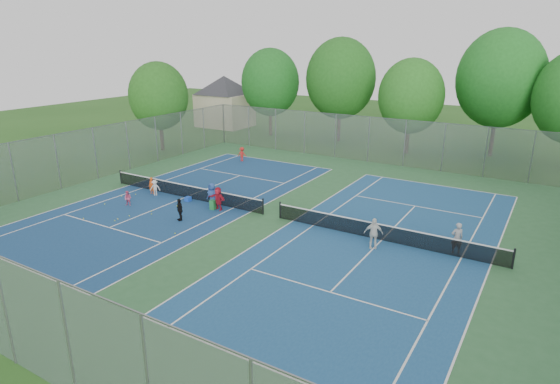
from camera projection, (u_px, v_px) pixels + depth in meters
The scene contains 38 objects.
ground at pixel (272, 216), 28.60m from camera, with size 120.00×120.00×0.00m, color #25541A.
court_pad at pixel (272, 216), 28.60m from camera, with size 32.00×32.00×0.01m, color #2E6136.
court_left at pixel (185, 197), 32.05m from camera, with size 10.97×23.77×0.01m, color navy.
court_right at pixel (381, 240), 25.14m from camera, with size 10.97×23.77×0.01m, color navy.
net_left at pixel (185, 191), 31.91m from camera, with size 12.87×0.10×0.91m, color black.
net_right at pixel (382, 233), 25.01m from camera, with size 12.87×0.10×0.91m, color black.
fence_north at pixel (369, 140), 41.00m from camera, with size 32.00×0.10×4.00m, color gray.
fence_south at pixel (5, 311), 14.97m from camera, with size 32.00×0.10×4.00m, color gray.
fence_west at pixel (95, 154), 35.88m from camera, with size 32.00×0.10×4.00m, color gray.
house at pixel (224, 92), 57.69m from camera, with size 11.03×11.03×7.30m.
tree_nw at pixel (270, 82), 51.60m from camera, with size 6.40×6.40×9.58m.
tree_nl at pixel (341, 79), 48.26m from camera, with size 7.20×7.20×10.69m.
tree_nc at pixel (411, 96), 43.04m from camera, with size 6.00×6.00×8.85m.
tree_nr at pixel (501, 79), 41.52m from camera, with size 7.60×7.60×11.42m.
tree_side_w at pixel (159, 96), 44.50m from camera, with size 5.60×5.60×8.47m.
ball_crate at pixel (188, 199), 31.29m from camera, with size 0.35×0.35×0.30m, color blue.
ball_hopper at pixel (213, 205), 29.69m from camera, with size 0.32×0.32×0.62m, color green.
student_a at pixel (152, 186), 32.63m from camera, with size 0.44×0.29×1.20m, color #DF5115.
student_b at pixel (128, 198), 30.33m from camera, with size 0.49×0.38×1.01m, color #DE567F.
student_c at pixel (155, 188), 32.32m from camera, with size 0.72×0.41×1.12m, color silver.
student_d at pixel (180, 210), 27.78m from camera, with size 0.81×0.34×1.37m, color black.
student_e at pixel (212, 195), 29.89m from camera, with size 0.81×0.52×1.65m, color #26468D.
student_f at pixel (218, 199), 29.49m from camera, with size 1.40×0.45×1.51m, color red.
child_far_baseline at pixel (242, 154), 41.60m from camera, with size 0.82×0.47×1.27m, color red.
instructor at pixel (457, 238), 23.40m from camera, with size 0.60×0.40×1.65m, color #949597.
teen_court_b at pixel (373, 233), 24.00m from camera, with size 0.97×0.40×1.65m, color silver.
tennis_ball_0 at pixel (177, 206), 30.30m from camera, with size 0.07×0.07×0.07m, color #CAF338.
tennis_ball_1 at pixel (84, 219), 28.15m from camera, with size 0.07×0.07×0.07m, color yellow.
tennis_ball_2 at pixel (175, 234), 25.96m from camera, with size 0.07×0.07×0.07m, color #B8D130.
tennis_ball_3 at pixel (129, 216), 28.57m from camera, with size 0.07×0.07×0.07m, color #C7E435.
tennis_ball_4 at pixel (151, 214), 28.87m from camera, with size 0.07×0.07×0.07m, color #AAC62E.
tennis_ball_5 at pixel (115, 221), 27.79m from camera, with size 0.07×0.07×0.07m, color #ACC92E.
tennis_ball_6 at pixel (136, 195), 32.59m from camera, with size 0.07×0.07×0.07m, color yellow.
tennis_ball_7 at pixel (105, 204), 30.64m from camera, with size 0.07×0.07×0.07m, color #C3E836.
tennis_ball_8 at pixel (118, 219), 28.06m from camera, with size 0.07×0.07×0.07m, color yellow.
tennis_ball_9 at pixel (151, 211), 29.35m from camera, with size 0.07×0.07×0.07m, color #BFCF30.
tennis_ball_10 at pixel (122, 196), 32.24m from camera, with size 0.07×0.07×0.07m, color #D2EE37.
tennis_ball_11 at pixel (178, 206), 30.25m from camera, with size 0.07×0.07×0.07m, color #D2E034.
Camera 1 is at (14.32, -22.61, 10.22)m, focal length 30.00 mm.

